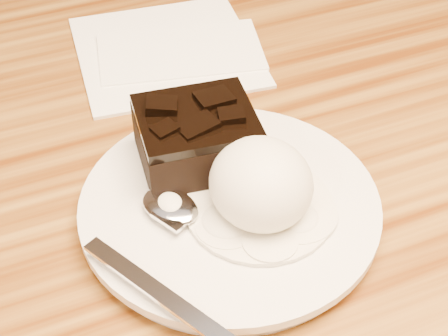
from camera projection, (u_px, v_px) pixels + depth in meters
name	position (u px, v px, depth m)	size (l,w,h in m)	color
plate	(230.00, 210.00, 0.50)	(0.21, 0.21, 0.02)	white
brownie	(197.00, 142.00, 0.51)	(0.08, 0.07, 0.04)	black
ice_cream_scoop	(261.00, 184.00, 0.47)	(0.07, 0.07, 0.06)	white
melt_puddle	(260.00, 208.00, 0.49)	(0.10, 0.10, 0.00)	#EBE7CF
spoon	(170.00, 208.00, 0.48)	(0.03, 0.17, 0.01)	silver
napkin	(166.00, 50.00, 0.66)	(0.16, 0.16, 0.01)	white
crumb_a	(277.00, 234.00, 0.47)	(0.01, 0.01, 0.00)	black
crumb_b	(197.00, 211.00, 0.49)	(0.01, 0.01, 0.00)	black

